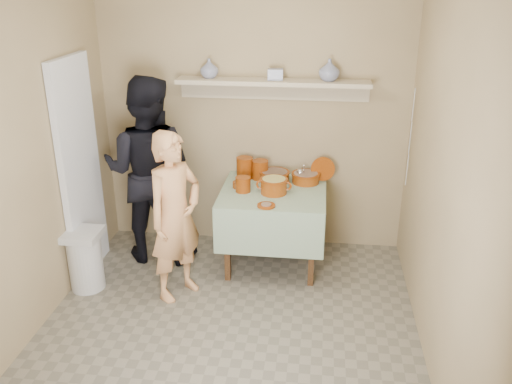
# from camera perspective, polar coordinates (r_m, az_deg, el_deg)

# --- Properties ---
(ground) EXTENTS (3.50, 3.50, 0.00)m
(ground) POSITION_cam_1_polar(r_m,az_deg,el_deg) (4.35, -3.29, -15.40)
(ground) COLOR #726A59
(ground) RESTS_ON ground
(tile_panel) EXTENTS (0.06, 0.70, 2.00)m
(tile_panel) POSITION_cam_1_polar(r_m,az_deg,el_deg) (5.10, -18.00, 2.20)
(tile_panel) COLOR silver
(tile_panel) RESTS_ON ground
(plate_stack_a) EXTENTS (0.16, 0.16, 0.21)m
(plate_stack_a) POSITION_cam_1_polar(r_m,az_deg,el_deg) (5.30, -1.22, 2.55)
(plate_stack_a) COLOR #6E2602
(plate_stack_a) RESTS_ON serving_table
(plate_stack_b) EXTENTS (0.16, 0.16, 0.19)m
(plate_stack_b) POSITION_cam_1_polar(r_m,az_deg,el_deg) (5.28, 0.44, 2.36)
(plate_stack_b) COLOR #6E2602
(plate_stack_b) RESTS_ON serving_table
(bowl_stack) EXTENTS (0.14, 0.14, 0.14)m
(bowl_stack) POSITION_cam_1_polar(r_m,az_deg,el_deg) (4.98, -1.38, 0.80)
(bowl_stack) COLOR #6E2602
(bowl_stack) RESTS_ON serving_table
(empty_bowl) EXTENTS (0.17, 0.17, 0.05)m
(empty_bowl) POSITION_cam_1_polar(r_m,az_deg,el_deg) (5.10, -1.53, 0.78)
(empty_bowl) COLOR #6E2602
(empty_bowl) RESTS_ON serving_table
(propped_lid) EXTENTS (0.24, 0.12, 0.22)m
(propped_lid) POSITION_cam_1_polar(r_m,az_deg,el_deg) (5.26, 7.04, 2.42)
(propped_lid) COLOR #6E2602
(propped_lid) RESTS_ON serving_table
(vase_right) EXTENTS (0.19, 0.19, 0.20)m
(vase_right) POSITION_cam_1_polar(r_m,az_deg,el_deg) (5.08, 7.73, 12.62)
(vase_right) COLOR navy
(vase_right) RESTS_ON wall_shelf
(vase_left) EXTENTS (0.23, 0.23, 0.18)m
(vase_left) POSITION_cam_1_polar(r_m,az_deg,el_deg) (5.20, -4.95, 12.84)
(vase_left) COLOR navy
(vase_left) RESTS_ON wall_shelf
(ceramic_box) EXTENTS (0.14, 0.11, 0.10)m
(ceramic_box) POSITION_cam_1_polar(r_m,az_deg,el_deg) (5.10, 2.06, 12.27)
(ceramic_box) COLOR navy
(ceramic_box) RESTS_ON wall_shelf
(person_cook) EXTENTS (0.60, 0.65, 1.49)m
(person_cook) POSITION_cam_1_polar(r_m,az_deg,el_deg) (4.59, -8.49, -2.59)
(person_cook) COLOR tan
(person_cook) RESTS_ON ground
(person_helper) EXTENTS (0.88, 0.69, 1.80)m
(person_helper) POSITION_cam_1_polar(r_m,az_deg,el_deg) (5.23, -11.25, 2.24)
(person_helper) COLOR black
(person_helper) RESTS_ON ground
(room_shell) EXTENTS (3.04, 3.54, 2.62)m
(room_shell) POSITION_cam_1_polar(r_m,az_deg,el_deg) (3.60, -3.85, 5.36)
(room_shell) COLOR tan
(room_shell) RESTS_ON ground
(serving_table) EXTENTS (0.97, 0.97, 0.76)m
(serving_table) POSITION_cam_1_polar(r_m,az_deg,el_deg) (5.09, 1.85, -1.02)
(serving_table) COLOR #4C2D16
(serving_table) RESTS_ON ground
(cazuela_meat_a) EXTENTS (0.30, 0.30, 0.10)m
(cazuela_meat_a) POSITION_cam_1_polar(r_m,az_deg,el_deg) (5.24, 1.97, 1.77)
(cazuela_meat_a) COLOR #6D2806
(cazuela_meat_a) RESTS_ON serving_table
(cazuela_meat_b) EXTENTS (0.28, 0.28, 0.10)m
(cazuela_meat_b) POSITION_cam_1_polar(r_m,az_deg,el_deg) (5.22, 5.25, 1.60)
(cazuela_meat_b) COLOR #6D2806
(cazuela_meat_b) RESTS_ON serving_table
(ladle) EXTENTS (0.08, 0.26, 0.19)m
(ladle) POSITION_cam_1_polar(r_m,az_deg,el_deg) (5.19, 4.70, 2.12)
(ladle) COLOR silver
(ladle) RESTS_ON cazuela_meat_b
(cazuela_rice) EXTENTS (0.33, 0.25, 0.14)m
(cazuela_rice) POSITION_cam_1_polar(r_m,az_deg,el_deg) (4.94, 1.89, 0.79)
(cazuela_rice) COLOR #6D2806
(cazuela_rice) RESTS_ON serving_table
(front_plate) EXTENTS (0.16, 0.16, 0.03)m
(front_plate) POSITION_cam_1_polar(r_m,az_deg,el_deg) (4.68, 1.08, -1.42)
(front_plate) COLOR #6E2602
(front_plate) RESTS_ON serving_table
(wall_shelf) EXTENTS (1.80, 0.25, 0.21)m
(wall_shelf) POSITION_cam_1_polar(r_m,az_deg,el_deg) (5.15, 1.81, 11.28)
(wall_shelf) COLOR #BCAB8C
(wall_shelf) RESTS_ON room_shell
(trash_bin) EXTENTS (0.32, 0.32, 0.56)m
(trash_bin) POSITION_cam_1_polar(r_m,az_deg,el_deg) (5.06, -17.54, -6.78)
(trash_bin) COLOR silver
(trash_bin) RESTS_ON ground
(electrical_cord) EXTENTS (0.01, 0.05, 0.90)m
(electrical_cord) POSITION_cam_1_polar(r_m,az_deg,el_deg) (5.12, 15.93, 5.50)
(electrical_cord) COLOR silver
(electrical_cord) RESTS_ON wall_shelf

